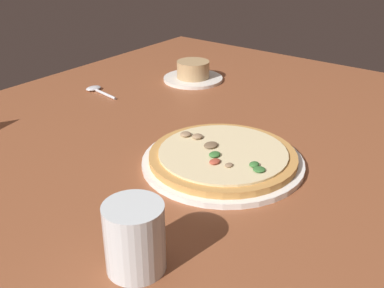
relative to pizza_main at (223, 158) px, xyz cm
name	(u,v)px	position (x,y,z in cm)	size (l,w,h in cm)	color
dining_table	(163,163)	(-3.20, 11.14, -3.22)	(150.00, 110.00, 4.00)	brown
pizza_main	(223,158)	(0.00, 0.00, 0.00)	(28.47, 28.47, 3.35)	white
ramekin_on_saucer	(193,73)	(34.25, 32.33, 0.78)	(15.73, 15.73, 5.17)	silver
water_glass	(135,240)	(-28.73, -6.28, 2.94)	(7.50, 7.50, 9.09)	silver
spoon	(97,90)	(12.62, 46.18, -0.76)	(4.42, 11.16, 1.00)	silver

